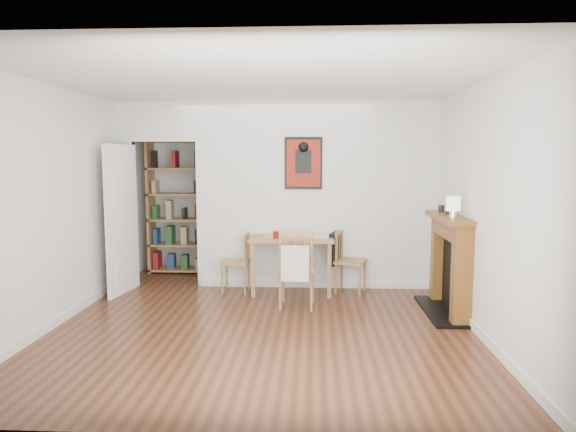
# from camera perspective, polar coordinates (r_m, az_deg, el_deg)

# --- Properties ---
(ground) EXTENTS (5.20, 5.20, 0.00)m
(ground) POSITION_cam_1_polar(r_m,az_deg,el_deg) (6.07, -2.45, -11.01)
(ground) COLOR #52301A
(ground) RESTS_ON ground
(room_shell) EXTENTS (5.20, 5.20, 5.20)m
(room_shell) POSITION_cam_1_polar(r_m,az_deg,el_deg) (7.14, -0.70, 2.26)
(room_shell) COLOR silver
(room_shell) RESTS_ON ground
(dining_table) EXTENTS (1.12, 0.71, 0.76)m
(dining_table) POSITION_cam_1_polar(r_m,az_deg,el_deg) (6.96, 0.45, -3.05)
(dining_table) COLOR #A3724C
(dining_table) RESTS_ON ground
(chair_left) EXTENTS (0.42, 0.42, 0.80)m
(chair_left) POSITION_cam_1_polar(r_m,az_deg,el_deg) (7.06, -5.86, -5.16)
(chair_left) COLOR #997647
(chair_left) RESTS_ON ground
(chair_right) EXTENTS (0.57, 0.52, 0.84)m
(chair_right) POSITION_cam_1_polar(r_m,az_deg,el_deg) (7.02, 6.81, -4.96)
(chair_right) COLOR #997647
(chair_right) RESTS_ON ground
(chair_front) EXTENTS (0.50, 0.56, 0.96)m
(chair_front) POSITION_cam_1_polar(r_m,az_deg,el_deg) (6.28, 0.99, -5.79)
(chair_front) COLOR #997647
(chair_front) RESTS_ON ground
(bookshelf) EXTENTS (0.89, 0.36, 2.12)m
(bookshelf) POSITION_cam_1_polar(r_m,az_deg,el_deg) (8.33, -12.22, 0.98)
(bookshelf) COLOR #A3724C
(bookshelf) RESTS_ON ground
(fireplace) EXTENTS (0.45, 1.25, 1.16)m
(fireplace) POSITION_cam_1_polar(r_m,az_deg,el_deg) (6.34, 17.64, -4.80)
(fireplace) COLOR brown
(fireplace) RESTS_ON ground
(red_glass) EXTENTS (0.08, 0.08, 0.10)m
(red_glass) POSITION_cam_1_polar(r_m,az_deg,el_deg) (6.79, -1.35, -2.10)
(red_glass) COLOR maroon
(red_glass) RESTS_ON dining_table
(orange_fruit) EXTENTS (0.07, 0.07, 0.07)m
(orange_fruit) POSITION_cam_1_polar(r_m,az_deg,el_deg) (6.99, 2.02, -1.95)
(orange_fruit) COLOR #E4590C
(orange_fruit) RESTS_ON dining_table
(placemat) EXTENTS (0.39, 0.30, 0.00)m
(placemat) POSITION_cam_1_polar(r_m,az_deg,el_deg) (6.99, -0.93, -2.24)
(placemat) COLOR beige
(placemat) RESTS_ON dining_table
(notebook) EXTENTS (0.31, 0.25, 0.01)m
(notebook) POSITION_cam_1_polar(r_m,az_deg,el_deg) (6.94, 3.34, -2.27)
(notebook) COLOR silver
(notebook) RESTS_ON dining_table
(mantel_lamp) EXTENTS (0.16, 0.16, 0.24)m
(mantel_lamp) POSITION_cam_1_polar(r_m,az_deg,el_deg) (5.86, 17.89, 1.16)
(mantel_lamp) COLOR silver
(mantel_lamp) RESTS_ON fireplace
(ceramic_jar_a) EXTENTS (0.09, 0.09, 0.11)m
(ceramic_jar_a) POSITION_cam_1_polar(r_m,az_deg,el_deg) (6.37, 17.45, 0.70)
(ceramic_jar_a) COLOR black
(ceramic_jar_a) RESTS_ON fireplace
(ceramic_jar_b) EXTENTS (0.07, 0.07, 0.09)m
(ceramic_jar_b) POSITION_cam_1_polar(r_m,az_deg,el_deg) (6.57, 16.65, 0.81)
(ceramic_jar_b) COLOR black
(ceramic_jar_b) RESTS_ON fireplace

